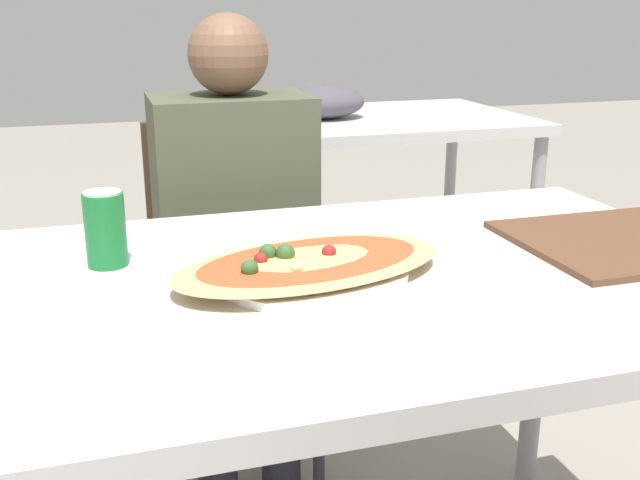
# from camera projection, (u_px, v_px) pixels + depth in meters

# --- Properties ---
(dining_table) EXTENTS (1.40, 0.83, 0.78)m
(dining_table) POSITION_uv_depth(u_px,v_px,m) (330.00, 318.00, 1.21)
(dining_table) COLOR silver
(dining_table) RESTS_ON ground_plane
(chair_far_seated) EXTENTS (0.40, 0.40, 0.91)m
(chair_far_seated) POSITION_uv_depth(u_px,v_px,m) (229.00, 280.00, 1.94)
(chair_far_seated) COLOR #3F2D1E
(chair_far_seated) RESTS_ON ground_plane
(person_seated) EXTENTS (0.36, 0.27, 1.17)m
(person_seated) POSITION_uv_depth(u_px,v_px,m) (235.00, 226.00, 1.78)
(person_seated) COLOR #2D2D38
(person_seated) RESTS_ON ground_plane
(pizza_main) EXTENTS (0.49, 0.32, 0.05)m
(pizza_main) POSITION_uv_depth(u_px,v_px,m) (308.00, 265.00, 1.18)
(pizza_main) COLOR white
(pizza_main) RESTS_ON dining_table
(soda_can) EXTENTS (0.07, 0.07, 0.12)m
(soda_can) POSITION_uv_depth(u_px,v_px,m) (105.00, 229.00, 1.22)
(soda_can) COLOR #197233
(soda_can) RESTS_ON dining_table
(serving_tray) EXTENTS (0.39, 0.34, 0.01)m
(serving_tray) POSITION_uv_depth(u_px,v_px,m) (629.00, 241.00, 1.34)
(serving_tray) COLOR brown
(serving_tray) RESTS_ON dining_table
(background_table) EXTENTS (1.10, 0.80, 0.90)m
(background_table) POSITION_uv_depth(u_px,v_px,m) (368.00, 132.00, 2.87)
(background_table) COLOR silver
(background_table) RESTS_ON ground_plane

